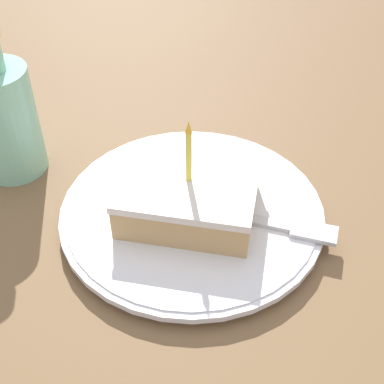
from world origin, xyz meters
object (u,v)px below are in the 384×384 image
(fork, at_px, (260,221))
(bottle, at_px, (3,117))
(plate, at_px, (192,212))
(cake_slice, at_px, (189,194))

(fork, bearing_deg, bottle, 79.19)
(plate, height_order, cake_slice, cake_slice)
(plate, xyz_separation_m, fork, (-0.01, -0.07, 0.01))
(plate, bearing_deg, fork, -96.97)
(cake_slice, bearing_deg, plate, -26.20)
(plate, bearing_deg, cake_slice, 153.80)
(plate, distance_m, fork, 0.07)
(fork, height_order, bottle, bottle)
(plate, height_order, bottle, bottle)
(cake_slice, height_order, fork, cake_slice)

